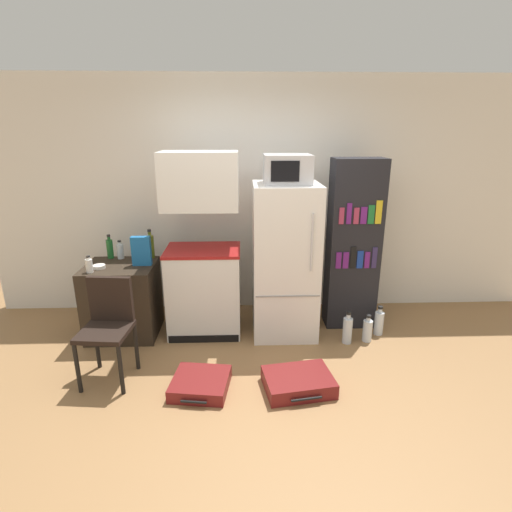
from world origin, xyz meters
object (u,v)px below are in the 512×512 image
object	(u,v)px
bottle_clear_short	(120,251)
bottle_olive_oil	(150,246)
bowl	(99,267)
suitcase_large_flat	(298,382)
chair	(108,320)
water_bottle_back	(379,322)
refrigerator	(285,261)
microwave	(287,169)
water_bottle_middle	(367,330)
bottle_milk_white	(89,265)
bottle_green_tall	(110,248)
side_table	(123,300)
water_bottle_front	(347,330)
suitcase_small_flat	(201,384)
cereal_box	(141,251)
kitchen_hutch	(203,256)
bookshelf	(353,245)

from	to	relation	value
bottle_clear_short	bottle_olive_oil	world-z (taller)	bottle_olive_oil
bowl	suitcase_large_flat	size ratio (longest dim) A/B	0.20
chair	water_bottle_back	xyz separation A→B (m)	(2.60, 0.65, -0.40)
refrigerator	microwave	size ratio (longest dim) A/B	3.54
microwave	water_bottle_middle	size ratio (longest dim) A/B	1.54
bottle_olive_oil	bottle_milk_white	world-z (taller)	bottle_olive_oil
bottle_clear_short	bottle_green_tall	bearing A→B (deg)	169.68
water_bottle_middle	bowl	bearing A→B (deg)	176.23
side_table	water_bottle_front	bearing A→B (deg)	-7.12
bowl	water_bottle_front	bearing A→B (deg)	-4.75
bottle_clear_short	bottle_olive_oil	xyz separation A→B (m)	(0.32, 0.02, 0.05)
water_bottle_middle	water_bottle_back	xyz separation A→B (m)	(0.17, 0.14, 0.01)
bottle_green_tall	suitcase_small_flat	world-z (taller)	bottle_green_tall
bowl	water_bottle_middle	xyz separation A→B (m)	(2.72, -0.18, -0.66)
bowl	cereal_box	xyz separation A→B (m)	(0.41, 0.09, 0.13)
bowl	water_bottle_middle	world-z (taller)	bowl
bottle_clear_short	side_table	bearing A→B (deg)	-78.76
bowl	cereal_box	distance (m)	0.44
microwave	chair	distance (m)	2.13
bottle_olive_oil	cereal_box	distance (m)	0.24
microwave	bottle_clear_short	world-z (taller)	microwave
bottle_clear_short	bottle_green_tall	world-z (taller)	bottle_green_tall
microwave	bottle_green_tall	bearing A→B (deg)	172.04
microwave	bottle_milk_white	world-z (taller)	microwave
bowl	side_table	bearing A→B (deg)	25.66
chair	kitchen_hutch	bearing A→B (deg)	52.30
kitchen_hutch	bookshelf	size ratio (longest dim) A/B	1.04
cereal_box	suitcase_large_flat	size ratio (longest dim) A/B	0.48
chair	water_bottle_front	xyz separation A→B (m)	(2.22, 0.48, -0.39)
bookshelf	bottle_olive_oil	bearing A→B (deg)	177.53
water_bottle_back	bowl	bearing A→B (deg)	179.22
chair	water_bottle_back	distance (m)	2.71
side_table	bottle_olive_oil	world-z (taller)	bottle_olive_oil
water_bottle_middle	cereal_box	bearing A→B (deg)	173.39
bottle_olive_oil	suitcase_small_flat	xyz separation A→B (m)	(0.62, -1.26, -0.85)
bottle_milk_white	chair	size ratio (longest dim) A/B	0.19
refrigerator	suitcase_small_flat	bearing A→B (deg)	-128.58
refrigerator	water_bottle_back	distance (m)	1.21
bottle_green_tall	bowl	size ratio (longest dim) A/B	2.14
bottle_green_tall	water_bottle_front	size ratio (longest dim) A/B	0.74
bottle_milk_white	suitcase_large_flat	size ratio (longest dim) A/B	0.27
suitcase_large_flat	water_bottle_back	size ratio (longest dim) A/B	1.92
bottle_clear_short	water_bottle_middle	size ratio (longest dim) A/B	0.68
water_bottle_front	water_bottle_back	xyz separation A→B (m)	(0.38, 0.17, -0.01)
bowl	water_bottle_front	distance (m)	2.59
refrigerator	bowl	size ratio (longest dim) A/B	13.13
bottle_milk_white	suitcase_small_flat	size ratio (longest dim) A/B	0.33
side_table	bottle_milk_white	bearing A→B (deg)	-138.20
bottle_clear_short	suitcase_small_flat	size ratio (longest dim) A/B	0.39
bowl	water_bottle_back	distance (m)	2.95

